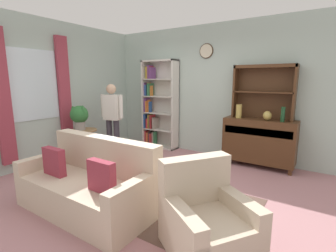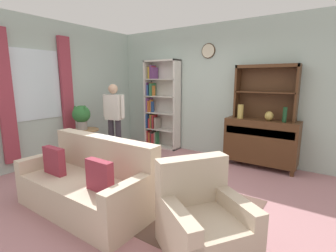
{
  "view_description": "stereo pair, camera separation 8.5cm",
  "coord_description": "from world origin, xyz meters",
  "px_view_note": "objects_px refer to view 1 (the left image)",
  "views": [
    {
      "loc": [
        2.13,
        -2.89,
        1.65
      ],
      "look_at": [
        0.1,
        0.2,
        0.95
      ],
      "focal_mm": 26.23,
      "sensor_mm": 36.0,
      "label": 1
    },
    {
      "loc": [
        2.2,
        -2.84,
        1.65
      ],
      "look_at": [
        0.1,
        0.2,
        0.95
      ],
      "focal_mm": 26.23,
      "sensor_mm": 36.0,
      "label": 2
    }
  ],
  "objects_px": {
    "bookshelf": "(157,106)",
    "vase_round": "(267,116)",
    "bottle_wine": "(283,114)",
    "book_stack": "(126,156)",
    "vase_tall": "(239,111)",
    "couch_floral": "(89,186)",
    "potted_plant_large": "(79,116)",
    "potted_plant_small": "(96,156)",
    "armchair_floral": "(207,223)",
    "plant_stand": "(85,141)",
    "sideboard_hutch": "(264,84)",
    "coffee_table": "(131,165)",
    "sideboard": "(259,140)",
    "person_reading": "(112,116)"
  },
  "relations": [
    {
      "from": "vase_tall",
      "to": "couch_floral",
      "type": "xyz_separation_m",
      "value": [
        -1.03,
        -2.76,
        -0.74
      ]
    },
    {
      "from": "vase_tall",
      "to": "potted_plant_small",
      "type": "xyz_separation_m",
      "value": [
        -2.25,
        -1.6,
        -0.86
      ]
    },
    {
      "from": "bookshelf",
      "to": "vase_round",
      "type": "distance_m",
      "value": 2.58
    },
    {
      "from": "bottle_wine",
      "to": "book_stack",
      "type": "xyz_separation_m",
      "value": [
        -1.95,
        -1.92,
        -0.59
      ]
    },
    {
      "from": "vase_tall",
      "to": "bottle_wine",
      "type": "distance_m",
      "value": 0.78
    },
    {
      "from": "bottle_wine",
      "to": "armchair_floral",
      "type": "xyz_separation_m",
      "value": [
        -0.21,
        -2.65,
        -0.76
      ]
    },
    {
      "from": "vase_tall",
      "to": "plant_stand",
      "type": "xyz_separation_m",
      "value": [
        -2.7,
        -1.51,
        -0.65
      ]
    },
    {
      "from": "plant_stand",
      "to": "potted_plant_large",
      "type": "distance_m",
      "value": 0.54
    },
    {
      "from": "armchair_floral",
      "to": "coffee_table",
      "type": "distance_m",
      "value": 1.75
    },
    {
      "from": "sideboard",
      "to": "plant_stand",
      "type": "distance_m",
      "value": 3.48
    },
    {
      "from": "potted_plant_small",
      "to": "vase_round",
      "type": "bearing_deg",
      "value": 30.2
    },
    {
      "from": "sideboard",
      "to": "potted_plant_large",
      "type": "relative_size",
      "value": 2.64
    },
    {
      "from": "book_stack",
      "to": "coffee_table",
      "type": "bearing_deg",
      "value": -11.27
    },
    {
      "from": "book_stack",
      "to": "plant_stand",
      "type": "bearing_deg",
      "value": 164.96
    },
    {
      "from": "potted_plant_large",
      "to": "potted_plant_small",
      "type": "relative_size",
      "value": 1.5
    },
    {
      "from": "bookshelf",
      "to": "armchair_floral",
      "type": "height_order",
      "value": "bookshelf"
    },
    {
      "from": "bookshelf",
      "to": "armchair_floral",
      "type": "bearing_deg",
      "value": -47.14
    },
    {
      "from": "sideboard_hutch",
      "to": "coffee_table",
      "type": "bearing_deg",
      "value": -123.65
    },
    {
      "from": "bookshelf",
      "to": "person_reading",
      "type": "relative_size",
      "value": 1.35
    },
    {
      "from": "sideboard",
      "to": "couch_floral",
      "type": "relative_size",
      "value": 0.72
    },
    {
      "from": "couch_floral",
      "to": "armchair_floral",
      "type": "distance_m",
      "value": 1.6
    },
    {
      "from": "sideboard",
      "to": "potted_plant_large",
      "type": "height_order",
      "value": "potted_plant_large"
    },
    {
      "from": "bookshelf",
      "to": "vase_round",
      "type": "height_order",
      "value": "bookshelf"
    },
    {
      "from": "person_reading",
      "to": "coffee_table",
      "type": "bearing_deg",
      "value": -34.5
    },
    {
      "from": "couch_floral",
      "to": "person_reading",
      "type": "relative_size",
      "value": 1.16
    },
    {
      "from": "armchair_floral",
      "to": "plant_stand",
      "type": "xyz_separation_m",
      "value": [
        -3.26,
        1.15,
        0.11
      ]
    },
    {
      "from": "armchair_floral",
      "to": "plant_stand",
      "type": "distance_m",
      "value": 3.46
    },
    {
      "from": "vase_tall",
      "to": "couch_floral",
      "type": "relative_size",
      "value": 0.15
    },
    {
      "from": "coffee_table",
      "to": "book_stack",
      "type": "bearing_deg",
      "value": 168.73
    },
    {
      "from": "potted_plant_large",
      "to": "potted_plant_small",
      "type": "height_order",
      "value": "potted_plant_large"
    },
    {
      "from": "potted_plant_large",
      "to": "potted_plant_small",
      "type": "bearing_deg",
      "value": -4.4
    },
    {
      "from": "armchair_floral",
      "to": "potted_plant_large",
      "type": "height_order",
      "value": "potted_plant_large"
    },
    {
      "from": "person_reading",
      "to": "book_stack",
      "type": "height_order",
      "value": "person_reading"
    },
    {
      "from": "bottle_wine",
      "to": "potted_plant_small",
      "type": "xyz_separation_m",
      "value": [
        -3.03,
        -1.59,
        -0.86
      ]
    },
    {
      "from": "armchair_floral",
      "to": "potted_plant_small",
      "type": "relative_size",
      "value": 3.25
    },
    {
      "from": "couch_floral",
      "to": "plant_stand",
      "type": "distance_m",
      "value": 2.08
    },
    {
      "from": "vase_round",
      "to": "sideboard_hutch",
      "type": "bearing_deg",
      "value": 126.48
    },
    {
      "from": "bookshelf",
      "to": "vase_tall",
      "type": "relative_size",
      "value": 7.97
    },
    {
      "from": "potted_plant_small",
      "to": "bottle_wine",
      "type": "bearing_deg",
      "value": 27.68
    },
    {
      "from": "bookshelf",
      "to": "bottle_wine",
      "type": "height_order",
      "value": "bookshelf"
    },
    {
      "from": "armchair_floral",
      "to": "person_reading",
      "type": "xyz_separation_m",
      "value": [
        -2.91,
        1.61,
        0.62
      ]
    },
    {
      "from": "vase_tall",
      "to": "couch_floral",
      "type": "height_order",
      "value": "vase_tall"
    },
    {
      "from": "vase_round",
      "to": "armchair_floral",
      "type": "xyz_separation_m",
      "value": [
        0.05,
        -2.68,
        -0.72
      ]
    },
    {
      "from": "vase_tall",
      "to": "armchair_floral",
      "type": "xyz_separation_m",
      "value": [
        0.57,
        -2.66,
        -0.76
      ]
    },
    {
      "from": "potted_plant_large",
      "to": "potted_plant_small",
      "type": "distance_m",
      "value": 0.89
    },
    {
      "from": "vase_tall",
      "to": "coffee_table",
      "type": "height_order",
      "value": "vase_tall"
    },
    {
      "from": "vase_tall",
      "to": "vase_round",
      "type": "distance_m",
      "value": 0.52
    },
    {
      "from": "plant_stand",
      "to": "potted_plant_large",
      "type": "relative_size",
      "value": 1.31
    },
    {
      "from": "book_stack",
      "to": "potted_plant_small",
      "type": "bearing_deg",
      "value": 163.35
    },
    {
      "from": "vase_round",
      "to": "bottle_wine",
      "type": "bearing_deg",
      "value": -4.95
    }
  ]
}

